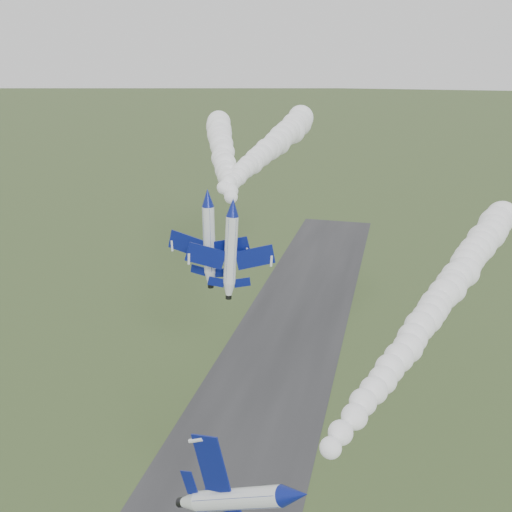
{
  "coord_description": "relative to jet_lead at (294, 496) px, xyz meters",
  "views": [
    {
      "loc": [
        21.05,
        -44.23,
        58.79
      ],
      "look_at": [
        5.61,
        16.0,
        36.57
      ],
      "focal_mm": 40.0,
      "sensor_mm": 36.0,
      "label": 1
    }
  ],
  "objects": [
    {
      "name": "runway",
      "position": [
        -15.65,
        42.12,
        -28.99
      ],
      "size": [
        24.0,
        260.0,
        0.04
      ],
      "primitive_type": "cube",
      "color": "#2C2C2E",
      "rests_on": "ground"
    },
    {
      "name": "jet_lead",
      "position": [
        0.0,
        0.0,
        0.0
      ],
      "size": [
        6.83,
        13.54,
        9.98
      ],
      "rotation": [
        0.0,
        1.06,
        -0.31
      ],
      "color": "white"
    },
    {
      "name": "smoke_trail_jet_lead",
      "position": [
        12.01,
        36.21,
        1.94
      ],
      "size": [
        25.86,
        67.44,
        5.08
      ],
      "primitive_type": null,
      "rotation": [
        0.0,
        0.0,
        -0.31
      ],
      "color": "white"
    },
    {
      "name": "jet_pair_left",
      "position": [
        -17.85,
        33.97,
        12.63
      ],
      "size": [
        11.18,
        13.41,
        3.29
      ],
      "rotation": [
        0.0,
        -0.01,
        -0.05
      ],
      "color": "white"
    },
    {
      "name": "smoke_trail_jet_pair_left",
      "position": [
        -17.43,
        69.47,
        13.94
      ],
      "size": [
        9.02,
        65.09,
        5.84
      ],
      "primitive_type": null,
      "rotation": [
        0.0,
        0.0,
        -0.05
      ],
      "color": "white"
    },
    {
      "name": "jet_pair_right",
      "position": [
        -14.09,
        32.52,
        12.0
      ],
      "size": [
        11.22,
        12.97,
        3.32
      ],
      "rotation": [
        0.0,
        0.06,
        0.34
      ],
      "color": "white"
    },
    {
      "name": "smoke_trail_jet_pair_right",
      "position": [
        -26.02,
        65.97,
        13.22
      ],
      "size": [
        26.53,
        62.58,
        5.33
      ],
      "primitive_type": null,
      "rotation": [
        0.0,
        0.0,
        0.34
      ],
      "color": "white"
    }
  ]
}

